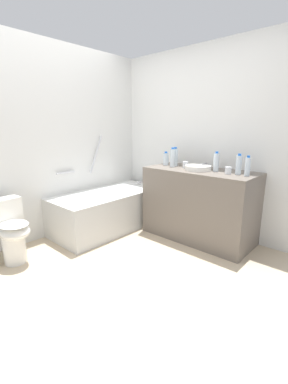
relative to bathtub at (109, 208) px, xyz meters
name	(u,v)px	position (x,y,z in m)	size (l,w,h in m)	color
ground_plane	(105,267)	(-0.75, -0.79, -0.28)	(4.19, 4.19, 0.00)	#C1AD8E
wall_back_tiled	(37,143)	(-0.75, 0.42, 0.92)	(3.59, 0.10, 2.41)	silver
wall_right_mirror	(195,141)	(0.90, -0.79, 0.92)	(0.10, 2.72, 2.41)	silver
bathtub	(109,208)	(0.00, 0.00, 0.00)	(1.61, 0.74, 1.28)	silver
toilet	(9,229)	(-1.33, 0.04, 0.08)	(0.39, 0.53, 0.68)	white
vanity_counter	(199,205)	(0.54, -1.11, 0.16)	(0.62, 1.36, 0.89)	#6B6056
sink_basin	(198,168)	(0.49, -1.10, 0.64)	(0.31, 0.31, 0.06)	white
sink_faucet	(206,166)	(0.67, -1.10, 0.64)	(0.12, 0.15, 0.07)	#A2A2A7
water_bottle_0	(166,159)	(0.56, -0.56, 0.70)	(0.07, 0.07, 0.18)	silver
water_bottle_1	(175,157)	(0.58, -0.70, 0.73)	(0.07, 0.07, 0.25)	silver
water_bottle_2	(172,158)	(0.49, -0.72, 0.73)	(0.06, 0.06, 0.25)	silver
water_bottle_3	(239,165)	(0.54, -1.58, 0.72)	(0.06, 0.06, 0.23)	silver
water_bottle_4	(216,162)	(0.56, -1.30, 0.72)	(0.06, 0.06, 0.23)	silver
water_bottle_5	(248,166)	(0.52, -1.68, 0.71)	(0.06, 0.06, 0.22)	silver
drinking_glass_0	(228,170)	(0.50, -1.48, 0.65)	(0.07, 0.07, 0.08)	white
drinking_glass_1	(185,165)	(0.53, -0.89, 0.65)	(0.07, 0.07, 0.08)	white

